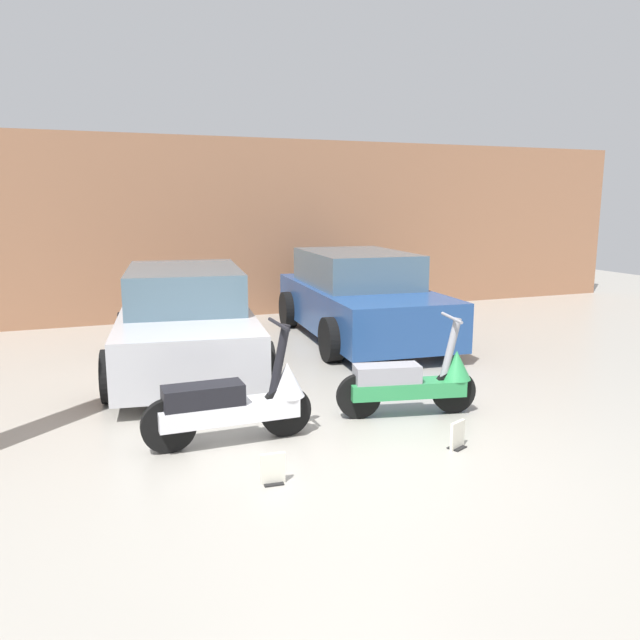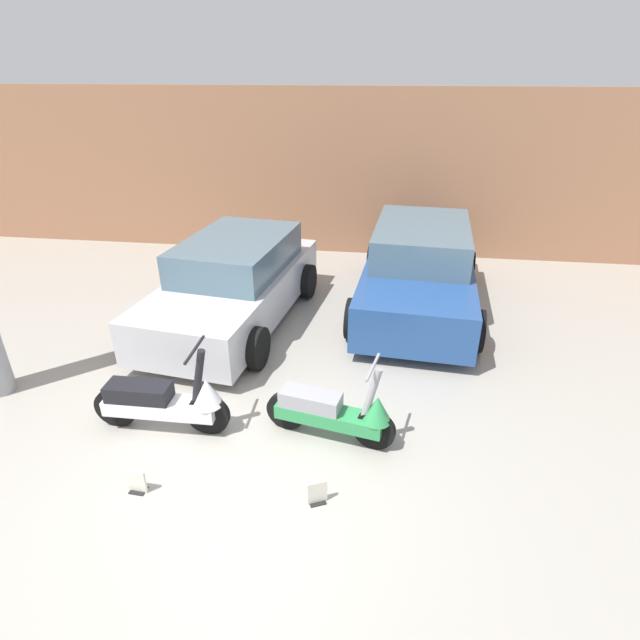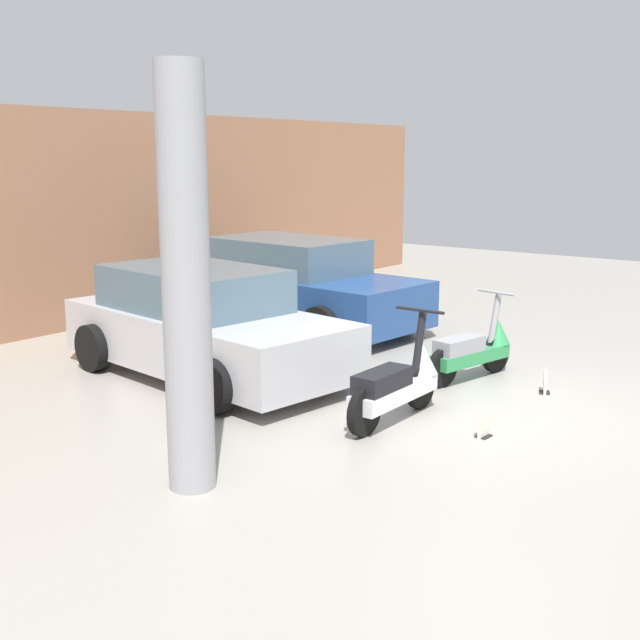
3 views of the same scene
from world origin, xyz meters
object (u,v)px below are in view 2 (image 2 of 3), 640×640
at_px(placard_near_left_scooter, 137,482).
at_px(placard_near_right_scooter, 317,493).
at_px(car_rear_left, 235,283).
at_px(car_rear_center, 419,270).
at_px(scooter_front_right, 335,411).
at_px(scooter_front_left, 166,401).

relative_size(placard_near_left_scooter, placard_near_right_scooter, 1.00).
relative_size(car_rear_left, placard_near_left_scooter, 16.25).
bearing_deg(car_rear_center, placard_near_right_scooter, -8.94).
xyz_separation_m(scooter_front_right, car_rear_left, (-1.95, 2.79, 0.28)).
distance_m(car_rear_left, placard_near_right_scooter, 4.23).
distance_m(scooter_front_left, scooter_front_right, 1.95).
bearing_deg(scooter_front_right, car_rear_center, 85.69).
xyz_separation_m(scooter_front_left, placard_near_right_scooter, (1.88, -0.87, -0.29)).
relative_size(scooter_front_left, car_rear_center, 0.37).
relative_size(car_rear_left, placard_near_right_scooter, 16.25).
bearing_deg(placard_near_left_scooter, car_rear_center, 58.47).
bearing_deg(scooter_front_right, placard_near_left_scooter, -138.96).
relative_size(scooter_front_right, car_rear_center, 0.35).
xyz_separation_m(car_rear_center, placard_near_left_scooter, (-2.94, -4.78, -0.57)).
xyz_separation_m(scooter_front_left, car_rear_center, (3.00, 3.81, 0.28)).
bearing_deg(scooter_front_left, placard_near_right_scooter, -25.49).
height_order(scooter_front_left, placard_near_left_scooter, scooter_front_left).
bearing_deg(car_rear_center, scooter_front_left, -33.63).
relative_size(car_rear_center, placard_near_left_scooter, 16.74).
bearing_deg(car_rear_center, placard_near_left_scooter, -26.97).
bearing_deg(car_rear_center, car_rear_left, -68.23).
bearing_deg(scooter_front_left, placard_near_left_scooter, -86.74).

